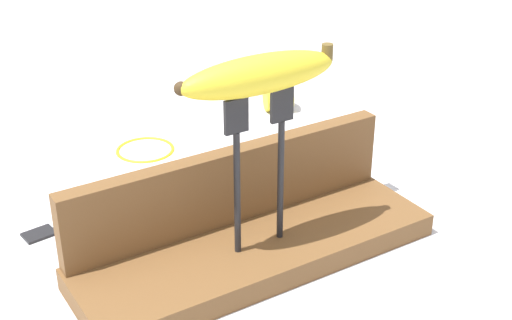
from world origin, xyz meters
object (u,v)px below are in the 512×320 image
fork_stand_center (259,157)px  fork_fallen_near (68,222)px  banana_raised_center (259,74)px  banana_chunk_near (279,98)px  wire_coil (145,149)px

fork_stand_center → fork_fallen_near: 0.28m
banana_raised_center → banana_chunk_near: 0.49m
banana_raised_center → wire_coil: size_ratio=2.05×
banana_raised_center → fork_fallen_near: bearing=128.6°
banana_raised_center → banana_chunk_near: bearing=53.5°
fork_fallen_near → banana_raised_center: bearing=-51.4°
fork_fallen_near → wire_coil: size_ratio=1.86×
banana_raised_center → fork_fallen_near: banana_raised_center is taller
banana_raised_center → banana_chunk_near: banana_raised_center is taller
fork_stand_center → fork_fallen_near: fork_stand_center is taller
fork_stand_center → wire_coil: bearing=88.0°
fork_stand_center → banana_raised_center: 0.09m
banana_raised_center → wire_coil: bearing=88.0°
fork_fallen_near → banana_chunk_near: 0.45m
wire_coil → banana_chunk_near: bearing=5.5°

